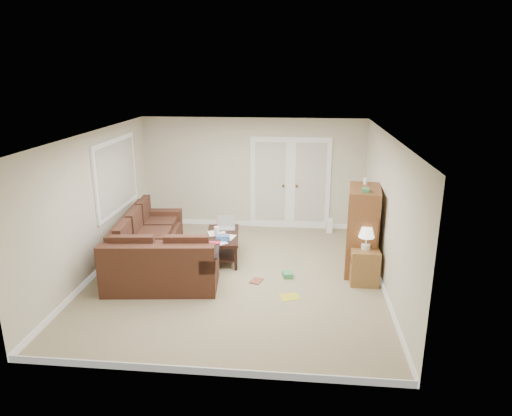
# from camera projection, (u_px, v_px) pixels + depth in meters

# --- Properties ---
(floor) EXTENTS (5.50, 5.50, 0.00)m
(floor) POSITION_uv_depth(u_px,v_px,m) (237.00, 276.00, 8.08)
(floor) COLOR gray
(floor) RESTS_ON ground
(ceiling) EXTENTS (5.00, 5.50, 0.02)m
(ceiling) POSITION_uv_depth(u_px,v_px,m) (235.00, 135.00, 7.35)
(ceiling) COLOR white
(ceiling) RESTS_ON wall_back
(wall_left) EXTENTS (0.02, 5.50, 2.50)m
(wall_left) POSITION_uv_depth(u_px,v_px,m) (94.00, 205.00, 7.95)
(wall_left) COLOR beige
(wall_left) RESTS_ON floor
(wall_right) EXTENTS (0.02, 5.50, 2.50)m
(wall_right) POSITION_uv_depth(u_px,v_px,m) (386.00, 213.00, 7.48)
(wall_right) COLOR beige
(wall_right) RESTS_ON floor
(wall_back) EXTENTS (5.00, 0.02, 2.50)m
(wall_back) POSITION_uv_depth(u_px,v_px,m) (253.00, 173.00, 10.33)
(wall_back) COLOR beige
(wall_back) RESTS_ON floor
(wall_front) EXTENTS (5.00, 0.02, 2.50)m
(wall_front) POSITION_uv_depth(u_px,v_px,m) (201.00, 280.00, 5.10)
(wall_front) COLOR beige
(wall_front) RESTS_ON floor
(baseboards) EXTENTS (5.00, 5.50, 0.10)m
(baseboards) POSITION_uv_depth(u_px,v_px,m) (237.00, 273.00, 8.06)
(baseboards) COLOR silver
(baseboards) RESTS_ON floor
(french_doors) EXTENTS (1.80, 0.05, 2.13)m
(french_doors) POSITION_uv_depth(u_px,v_px,m) (290.00, 184.00, 10.28)
(french_doors) COLOR silver
(french_doors) RESTS_ON floor
(window_left) EXTENTS (0.05, 1.92, 1.42)m
(window_left) POSITION_uv_depth(u_px,v_px,m) (117.00, 175.00, 8.81)
(window_left) COLOR silver
(window_left) RESTS_ON wall_left
(sectional_sofa) EXTENTS (2.17, 2.91, 0.87)m
(sectional_sofa) POSITION_uv_depth(u_px,v_px,m) (154.00, 253.00, 8.22)
(sectional_sofa) COLOR #48281B
(sectional_sofa) RESTS_ON floor
(coffee_table) EXTENTS (0.75, 1.27, 0.82)m
(coffee_table) POSITION_uv_depth(u_px,v_px,m) (223.00, 245.00, 8.79)
(coffee_table) COLOR black
(coffee_table) RESTS_ON floor
(tv_armoire) EXTENTS (0.64, 1.02, 1.66)m
(tv_armoire) POSITION_uv_depth(u_px,v_px,m) (362.00, 230.00, 8.09)
(tv_armoire) COLOR brown
(tv_armoire) RESTS_ON floor
(side_cabinet) EXTENTS (0.47, 0.47, 1.00)m
(side_cabinet) POSITION_uv_depth(u_px,v_px,m) (364.00, 263.00, 7.74)
(side_cabinet) COLOR brown
(side_cabinet) RESTS_ON floor
(space_heater) EXTENTS (0.14, 0.12, 0.32)m
(space_heater) POSITION_uv_depth(u_px,v_px,m) (330.00, 226.00, 10.20)
(space_heater) COLOR white
(space_heater) RESTS_ON floor
(floor_magazine) EXTENTS (0.37, 0.33, 0.01)m
(floor_magazine) POSITION_uv_depth(u_px,v_px,m) (290.00, 297.00, 7.33)
(floor_magazine) COLOR gold
(floor_magazine) RESTS_ON floor
(floor_greenbox) EXTENTS (0.21, 0.25, 0.09)m
(floor_greenbox) POSITION_uv_depth(u_px,v_px,m) (288.00, 274.00, 8.04)
(floor_greenbox) COLOR #3F8C52
(floor_greenbox) RESTS_ON floor
(floor_book) EXTENTS (0.24, 0.29, 0.02)m
(floor_book) POSITION_uv_depth(u_px,v_px,m) (252.00, 280.00, 7.91)
(floor_book) COLOR brown
(floor_book) RESTS_ON floor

